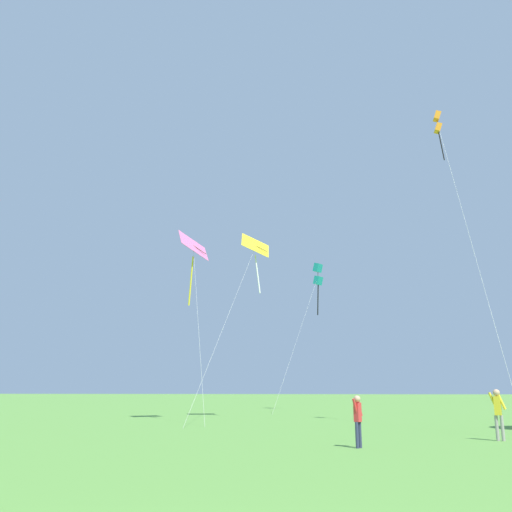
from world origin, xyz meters
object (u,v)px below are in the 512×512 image
(kite_yellow_diamond, at_px, (255,255))
(person_in_blue_jacket, at_px, (358,416))
(kite_pink_low, at_px, (193,258))
(person_near_tree, at_px, (498,410))
(kite_orange_box, at_px, (438,126))
(kite_teal_box, at_px, (318,276))

(kite_yellow_diamond, distance_m, person_in_blue_jacket, 19.60)
(kite_pink_low, relative_size, person_near_tree, 6.28)
(kite_yellow_diamond, xyz_separation_m, person_near_tree, (10.48, -13.31, -9.14))
(kite_yellow_diamond, xyz_separation_m, kite_pink_low, (-3.35, -3.12, -0.78))
(kite_yellow_diamond, bearing_deg, kite_orange_box, -31.23)
(kite_orange_box, bearing_deg, person_in_blue_jacket, -118.11)
(kite_yellow_diamond, xyz_separation_m, kite_teal_box, (3.76, 13.57, 1.28))
(kite_pink_low, height_order, kite_orange_box, kite_orange_box)
(person_near_tree, bearing_deg, kite_yellow_diamond, 128.20)
(kite_pink_low, relative_size, person_in_blue_jacket, 7.03)
(kite_yellow_diamond, distance_m, kite_teal_box, 14.14)
(kite_orange_box, xyz_separation_m, person_near_tree, (-0.24, -6.82, -14.37))
(kite_teal_box, distance_m, person_near_tree, 29.60)
(person_near_tree, bearing_deg, kite_pink_low, 143.62)
(person_in_blue_jacket, bearing_deg, kite_pink_low, 123.45)
(kite_teal_box, bearing_deg, kite_yellow_diamond, -105.50)
(kite_orange_box, height_order, person_in_blue_jacket, kite_orange_box)
(kite_yellow_diamond, xyz_separation_m, kite_orange_box, (10.71, -6.50, 5.23))
(kite_yellow_diamond, distance_m, kite_orange_box, 13.58)
(person_in_blue_jacket, relative_size, person_near_tree, 0.89)
(kite_pink_low, bearing_deg, kite_orange_box, -13.47)
(kite_orange_box, xyz_separation_m, person_in_blue_jacket, (-5.29, -9.91, -14.49))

